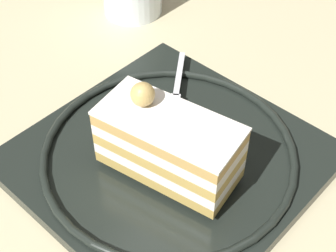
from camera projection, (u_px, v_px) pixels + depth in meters
name	position (u px, v px, depth m)	size (l,w,h in m)	color
ground_plane	(157.00, 174.00, 0.48)	(2.40, 2.40, 0.00)	tan
dessert_plate	(168.00, 156.00, 0.48)	(0.26, 0.26, 0.02)	black
cake_slice	(171.00, 142.00, 0.43)	(0.13, 0.08, 0.08)	tan
fork	(177.00, 89.00, 0.53)	(0.07, 0.10, 0.00)	silver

